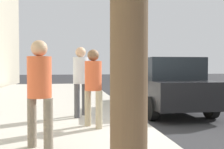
{
  "coord_description": "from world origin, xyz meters",
  "views": [
    {
      "loc": [
        -5.56,
        1.85,
        1.5
      ],
      "look_at": [
        0.44,
        0.8,
        1.3
      ],
      "focal_mm": 40.05,
      "sensor_mm": 36.0,
      "label": 1
    }
  ],
  "objects_px": {
    "parking_officer": "(81,75)",
    "pedestrian_bystander": "(40,85)",
    "parked_sedan_near": "(165,84)",
    "pedestrian_at_meter": "(93,82)",
    "parking_meter": "(125,80)"
  },
  "relations": [
    {
      "from": "pedestrian_at_meter",
      "to": "parked_sedan_near",
      "type": "relative_size",
      "value": 0.39
    },
    {
      "from": "pedestrian_bystander",
      "to": "parking_officer",
      "type": "relative_size",
      "value": 0.95
    },
    {
      "from": "parking_meter",
      "to": "parked_sedan_near",
      "type": "distance_m",
      "value": 2.88
    },
    {
      "from": "parking_meter",
      "to": "parked_sedan_near",
      "type": "height_order",
      "value": "parked_sedan_near"
    },
    {
      "from": "parking_officer",
      "to": "pedestrian_bystander",
      "type": "bearing_deg",
      "value": -74.95
    },
    {
      "from": "pedestrian_bystander",
      "to": "parked_sedan_near",
      "type": "height_order",
      "value": "pedestrian_bystander"
    },
    {
      "from": "parking_meter",
      "to": "pedestrian_at_meter",
      "type": "distance_m",
      "value": 0.84
    },
    {
      "from": "parking_meter",
      "to": "pedestrian_at_meter",
      "type": "xyz_separation_m",
      "value": [
        -0.27,
        0.79,
        -0.01
      ]
    },
    {
      "from": "parking_officer",
      "to": "parked_sedan_near",
      "type": "distance_m",
      "value": 3.14
    },
    {
      "from": "parking_officer",
      "to": "parked_sedan_near",
      "type": "bearing_deg",
      "value": 54.97
    },
    {
      "from": "pedestrian_bystander",
      "to": "parking_meter",
      "type": "bearing_deg",
      "value": -6.04
    },
    {
      "from": "parking_officer",
      "to": "parked_sedan_near",
      "type": "xyz_separation_m",
      "value": [
        1.21,
        -2.87,
        -0.37
      ]
    },
    {
      "from": "pedestrian_at_meter",
      "to": "pedestrian_bystander",
      "type": "xyz_separation_m",
      "value": [
        -1.32,
        1.0,
        0.04
      ]
    },
    {
      "from": "pedestrian_at_meter",
      "to": "parking_officer",
      "type": "relative_size",
      "value": 0.92
    },
    {
      "from": "parked_sedan_near",
      "to": "parking_meter",
      "type": "bearing_deg",
      "value": 139.46
    }
  ]
}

